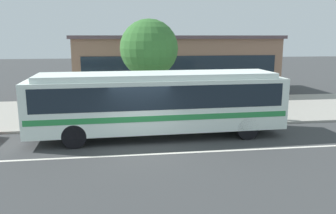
{
  "coord_description": "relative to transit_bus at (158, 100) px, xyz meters",
  "views": [
    {
      "loc": [
        -0.78,
        -13.52,
        4.5
      ],
      "look_at": [
        1.37,
        1.9,
        1.3
      ],
      "focal_mm": 36.84,
      "sensor_mm": 36.0,
      "label": 1
    }
  ],
  "objects": [
    {
      "name": "sidewalk_slab",
      "position": [
        -0.89,
        5.35,
        -1.64
      ],
      "size": [
        60.0,
        8.0,
        0.12
      ],
      "primitive_type": "cube",
      "color": "#9B988F",
      "rests_on": "ground_plane"
    },
    {
      "name": "transit_bus",
      "position": [
        0.0,
        0.0,
        0.0
      ],
      "size": [
        11.38,
        2.85,
        2.92
      ],
      "color": "white",
      "rests_on": "ground_plane"
    },
    {
      "name": "pedestrian_walking_along_curb",
      "position": [
        -2.91,
        3.07,
        -0.64
      ],
      "size": [
        0.42,
        0.42,
        1.6
      ],
      "color": "#352C41",
      "rests_on": "sidewalk_slab"
    },
    {
      "name": "station_building",
      "position": [
        2.64,
        12.63,
        0.59
      ],
      "size": [
        15.48,
        7.78,
        4.56
      ],
      "color": "#846350",
      "rests_on": "ground_plane"
    },
    {
      "name": "lane_stripe_center",
      "position": [
        -0.89,
        -2.39,
        -1.69
      ],
      "size": [
        56.0,
        0.16,
        0.01
      ],
      "primitive_type": "cube",
      "color": "silver",
      "rests_on": "ground_plane"
    },
    {
      "name": "ground_plane",
      "position": [
        -0.89,
        -1.59,
        -1.7
      ],
      "size": [
        120.0,
        120.0,
        0.0
      ],
      "primitive_type": "plane",
      "color": "#3A3C3D"
    },
    {
      "name": "street_tree_near_stop",
      "position": [
        -0.04,
        4.1,
        2.14
      ],
      "size": [
        3.21,
        3.21,
        5.34
      ],
      "color": "brown",
      "rests_on": "sidewalk_slab"
    },
    {
      "name": "pedestrian_waiting_near_sign",
      "position": [
        5.91,
        2.03,
        -0.59
      ],
      "size": [
        0.37,
        0.37,
        1.69
      ],
      "color": "#6C625A",
      "rests_on": "sidewalk_slab"
    },
    {
      "name": "bus_stop_sign",
      "position": [
        3.57,
        1.68,
        0.01
      ],
      "size": [
        0.09,
        0.44,
        2.48
      ],
      "color": "gray",
      "rests_on": "sidewalk_slab"
    }
  ]
}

